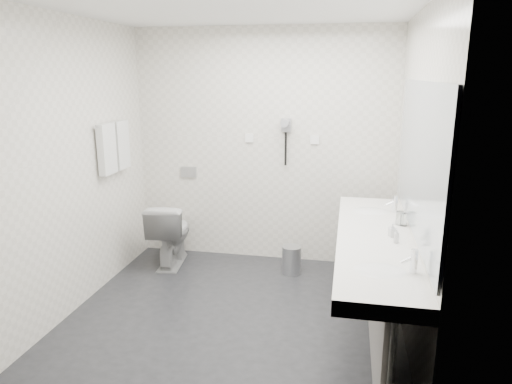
# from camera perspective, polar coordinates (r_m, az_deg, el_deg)

# --- Properties ---
(floor) EXTENTS (2.80, 2.80, 0.00)m
(floor) POSITION_cam_1_polar(r_m,az_deg,el_deg) (4.24, -2.46, -14.31)
(floor) COLOR #222327
(floor) RESTS_ON ground
(ceiling) EXTENTS (2.80, 2.80, 0.00)m
(ceiling) POSITION_cam_1_polar(r_m,az_deg,el_deg) (3.75, -2.90, 21.53)
(ceiling) COLOR white
(ceiling) RESTS_ON wall_back
(wall_back) EXTENTS (2.80, 0.00, 2.80)m
(wall_back) POSITION_cam_1_polar(r_m,az_deg,el_deg) (5.05, 0.88, 5.43)
(wall_back) COLOR silver
(wall_back) RESTS_ON floor
(wall_front) EXTENTS (2.80, 0.00, 2.80)m
(wall_front) POSITION_cam_1_polar(r_m,az_deg,el_deg) (2.60, -9.55, -3.28)
(wall_front) COLOR silver
(wall_front) RESTS_ON floor
(wall_left) EXTENTS (0.00, 2.60, 2.60)m
(wall_left) POSITION_cam_1_polar(r_m,az_deg,el_deg) (4.35, -20.90, 3.06)
(wall_left) COLOR silver
(wall_left) RESTS_ON floor
(wall_right) EXTENTS (0.00, 2.60, 2.60)m
(wall_right) POSITION_cam_1_polar(r_m,az_deg,el_deg) (3.73, 18.74, 1.50)
(wall_right) COLOR silver
(wall_right) RESTS_ON floor
(vanity_counter) EXTENTS (0.55, 2.20, 0.10)m
(vanity_counter) POSITION_cam_1_polar(r_m,az_deg,el_deg) (3.63, 14.23, -5.90)
(vanity_counter) COLOR white
(vanity_counter) RESTS_ON floor
(vanity_panel) EXTENTS (0.03, 2.15, 0.75)m
(vanity_panel) POSITION_cam_1_polar(r_m,az_deg,el_deg) (3.80, 14.22, -11.96)
(vanity_panel) COLOR gray
(vanity_panel) RESTS_ON floor
(vanity_post_near) EXTENTS (0.06, 0.06, 0.75)m
(vanity_post_near) POSITION_cam_1_polar(r_m,az_deg,el_deg) (2.90, 15.83, -20.98)
(vanity_post_near) COLOR silver
(vanity_post_near) RESTS_ON floor
(vanity_post_far) EXTENTS (0.06, 0.06, 0.75)m
(vanity_post_far) POSITION_cam_1_polar(r_m,az_deg,el_deg) (4.75, 14.02, -6.49)
(vanity_post_far) COLOR silver
(vanity_post_far) RESTS_ON floor
(mirror) EXTENTS (0.02, 2.20, 1.05)m
(mirror) POSITION_cam_1_polar(r_m,az_deg,el_deg) (3.49, 19.15, 4.01)
(mirror) COLOR #B2BCC6
(mirror) RESTS_ON wall_right
(basin_near) EXTENTS (0.40, 0.31, 0.05)m
(basin_near) POSITION_cam_1_polar(r_m,az_deg,el_deg) (3.01, 14.83, -9.48)
(basin_near) COLOR white
(basin_near) RESTS_ON vanity_counter
(basin_far) EXTENTS (0.40, 0.31, 0.05)m
(basin_far) POSITION_cam_1_polar(r_m,az_deg,el_deg) (4.24, 13.87, -2.47)
(basin_far) COLOR white
(basin_far) RESTS_ON vanity_counter
(faucet_near) EXTENTS (0.04, 0.04, 0.15)m
(faucet_near) POSITION_cam_1_polar(r_m,az_deg,el_deg) (3.00, 18.69, -8.02)
(faucet_near) COLOR silver
(faucet_near) RESTS_ON vanity_counter
(faucet_far) EXTENTS (0.04, 0.04, 0.15)m
(faucet_far) POSITION_cam_1_polar(r_m,az_deg,el_deg) (4.23, 16.58, -1.42)
(faucet_far) COLOR silver
(faucet_far) RESTS_ON vanity_counter
(soap_bottle_a) EXTENTS (0.06, 0.06, 0.10)m
(soap_bottle_a) POSITION_cam_1_polar(r_m,az_deg,el_deg) (3.61, 16.28, -4.47)
(soap_bottle_a) COLOR silver
(soap_bottle_a) RESTS_ON vanity_counter
(soap_bottle_c) EXTENTS (0.05, 0.05, 0.10)m
(soap_bottle_c) POSITION_cam_1_polar(r_m,az_deg,el_deg) (3.49, 16.74, -5.14)
(soap_bottle_c) COLOR silver
(soap_bottle_c) RESTS_ON vanity_counter
(glass_left) EXTENTS (0.08, 0.08, 0.11)m
(glass_left) POSITION_cam_1_polar(r_m,az_deg,el_deg) (3.90, 17.11, -3.06)
(glass_left) COLOR silver
(glass_left) RESTS_ON vanity_counter
(glass_right) EXTENTS (0.07, 0.07, 0.10)m
(glass_right) POSITION_cam_1_polar(r_m,az_deg,el_deg) (3.89, 17.55, -3.21)
(glass_right) COLOR silver
(glass_right) RESTS_ON vanity_counter
(toilet) EXTENTS (0.47, 0.73, 0.70)m
(toilet) POSITION_cam_1_polar(r_m,az_deg,el_deg) (5.16, -10.39, -4.95)
(toilet) COLOR white
(toilet) RESTS_ON floor
(flush_plate) EXTENTS (0.18, 0.02, 0.12)m
(flush_plate) POSITION_cam_1_polar(r_m,az_deg,el_deg) (5.31, -8.23, 2.43)
(flush_plate) COLOR #B2B5BA
(flush_plate) RESTS_ON wall_back
(pedal_bin) EXTENTS (0.26, 0.26, 0.28)m
(pedal_bin) POSITION_cam_1_polar(r_m,az_deg,el_deg) (4.92, 4.34, -8.32)
(pedal_bin) COLOR #B2B5BA
(pedal_bin) RESTS_ON floor
(bin_lid) EXTENTS (0.20, 0.20, 0.02)m
(bin_lid) POSITION_cam_1_polar(r_m,az_deg,el_deg) (4.86, 4.38, -6.72)
(bin_lid) COLOR #B2B5BA
(bin_lid) RESTS_ON pedal_bin
(towel_rail) EXTENTS (0.02, 0.62, 0.02)m
(towel_rail) POSITION_cam_1_polar(r_m,az_deg,el_deg) (4.75, -17.21, 7.90)
(towel_rail) COLOR silver
(towel_rail) RESTS_ON wall_left
(towel_near) EXTENTS (0.07, 0.24, 0.48)m
(towel_near) POSITION_cam_1_polar(r_m,az_deg,el_deg) (4.65, -17.71, 5.00)
(towel_near) COLOR silver
(towel_near) RESTS_ON towel_rail
(towel_far) EXTENTS (0.07, 0.24, 0.48)m
(towel_far) POSITION_cam_1_polar(r_m,az_deg,el_deg) (4.90, -16.15, 5.54)
(towel_far) COLOR silver
(towel_far) RESTS_ON towel_rail
(dryer_cradle) EXTENTS (0.10, 0.04, 0.14)m
(dryer_cradle) POSITION_cam_1_polar(r_m,az_deg,el_deg) (4.95, 3.70, 8.14)
(dryer_cradle) COLOR gray
(dryer_cradle) RESTS_ON wall_back
(dryer_barrel) EXTENTS (0.08, 0.14, 0.08)m
(dryer_barrel) POSITION_cam_1_polar(r_m,az_deg,el_deg) (4.88, 3.60, 8.41)
(dryer_barrel) COLOR gray
(dryer_barrel) RESTS_ON dryer_cradle
(dryer_cord) EXTENTS (0.02, 0.02, 0.35)m
(dryer_cord) POSITION_cam_1_polar(r_m,az_deg,el_deg) (4.97, 3.63, 5.26)
(dryer_cord) COLOR black
(dryer_cord) RESTS_ON dryer_cradle
(switch_plate_a) EXTENTS (0.09, 0.02, 0.09)m
(switch_plate_a) POSITION_cam_1_polar(r_m,az_deg,el_deg) (5.05, -0.82, 6.58)
(switch_plate_a) COLOR white
(switch_plate_a) RESTS_ON wall_back
(switch_plate_b) EXTENTS (0.09, 0.02, 0.09)m
(switch_plate_b) POSITION_cam_1_polar(r_m,az_deg,el_deg) (4.96, 7.16, 6.32)
(switch_plate_b) COLOR white
(switch_plate_b) RESTS_ON wall_back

